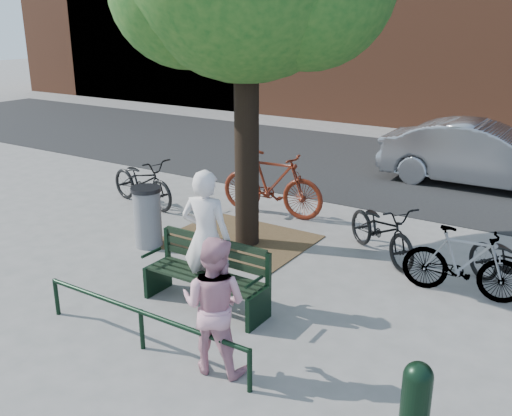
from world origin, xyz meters
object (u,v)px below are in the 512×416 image
Objects in this scene: person_left at (206,238)px; park_bench at (208,272)px; parked_car at (481,155)px; litter_bin at (148,217)px; person_right at (214,305)px; bicycle_c at (382,229)px; bollard at (415,408)px.

park_bench is at bearing 124.37° from person_left.
litter_bin is at bearing 149.24° from parked_car.
person_right is 1.50× the size of litter_bin.
litter_bin is 3.86m from bicycle_c.
person_left reaches higher than bollard.
bollard is at bearing -172.19° from parked_car.
litter_bin reaches higher than park_bench.
park_bench is 0.97× the size of bicycle_c.
person_left reaches higher than person_right.
person_left is 8.09m from parked_car.
person_right is at bearing -49.92° from park_bench.
person_right is 9.12m from parked_car.
bollard is 5.86m from litter_bin.
park_bench is at bearing -168.79° from bicycle_c.
person_left is at bearing 157.51° from bollard.
park_bench is at bearing 158.12° from bollard.
bollard is 4.49m from bicycle_c.
person_left is at bearing -170.65° from bicycle_c.
parked_car is (1.70, 7.96, 0.25)m from park_bench.
person_right is (1.03, -1.20, -0.16)m from person_left.
bicycle_c is (1.33, 2.80, -0.01)m from park_bench.
bollard is 9.36m from parked_car.
bicycle_c is at bearing -130.02° from person_left.
park_bench is 3.10m from bicycle_c.
bollard is 0.93× the size of litter_bin.
parked_car is (0.75, 9.08, -0.04)m from person_right.
litter_bin is 0.58× the size of bicycle_c.
bicycle_c is at bearing -107.37° from person_right.
person_left reaches higher than park_bench.
park_bench is 1.50m from person_right.
person_right is 3.83m from litter_bin.
bollard is (2.25, -0.16, -0.26)m from person_right.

